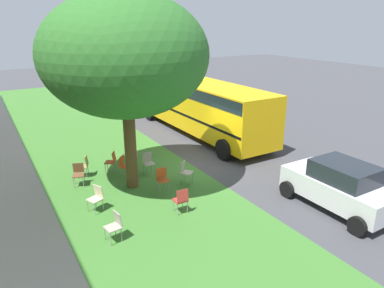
% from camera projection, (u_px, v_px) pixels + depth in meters
% --- Properties ---
extents(ground, '(80.00, 80.00, 0.00)m').
position_uv_depth(ground, '(199.00, 166.00, 15.47)').
color(ground, '#424247').
extents(grass_verge, '(48.00, 6.00, 0.01)m').
position_uv_depth(grass_verge, '(130.00, 182.00, 13.90)').
color(grass_verge, '#3D752D').
rests_on(grass_verge, ground).
extents(sidewalk_strip, '(48.00, 2.80, 0.01)m').
position_uv_depth(sidewalk_strip, '(5.00, 212.00, 11.76)').
color(sidewalk_strip, '#ADA89E').
rests_on(sidewalk_strip, ground).
extents(street_tree, '(5.74, 5.74, 7.00)m').
position_uv_depth(street_tree, '(125.00, 56.00, 12.02)').
color(street_tree, brown).
rests_on(street_tree, ground).
extents(chair_0, '(0.44, 0.44, 0.88)m').
position_uv_depth(chair_0, '(181.00, 199.00, 11.54)').
color(chair_0, '#B7332D').
rests_on(chair_0, ground).
extents(chair_1, '(0.48, 0.48, 0.88)m').
position_uv_depth(chair_1, '(162.00, 178.00, 13.10)').
color(chair_1, '#C64C1E').
rests_on(chair_1, ground).
extents(chair_2, '(0.49, 0.49, 0.88)m').
position_uv_depth(chair_2, '(133.00, 154.00, 15.40)').
color(chair_2, beige).
rests_on(chair_2, ground).
extents(chair_3, '(0.59, 0.59, 0.88)m').
position_uv_depth(chair_3, '(124.00, 164.00, 14.30)').
color(chair_3, '#C64C1E').
rests_on(chair_3, ground).
extents(chair_4, '(0.43, 0.42, 0.88)m').
position_uv_depth(chair_4, '(148.00, 161.00, 14.62)').
color(chair_4, '#ADA393').
rests_on(chair_4, ground).
extents(chair_5, '(0.55, 0.55, 0.88)m').
position_uv_depth(chair_5, '(96.00, 196.00, 11.70)').
color(chair_5, beige).
rests_on(chair_5, ground).
extents(chair_6, '(0.59, 0.59, 0.88)m').
position_uv_depth(chair_6, '(185.00, 170.00, 13.72)').
color(chair_6, '#ADA393').
rests_on(chair_6, ground).
extents(chair_7, '(0.54, 0.54, 0.88)m').
position_uv_depth(chair_7, '(78.00, 173.00, 13.53)').
color(chair_7, brown).
rests_on(chair_7, ground).
extents(chair_8, '(0.57, 0.57, 0.88)m').
position_uv_depth(chair_8, '(112.00, 160.00, 14.71)').
color(chair_8, '#C64C1E').
rests_on(chair_8, ground).
extents(chair_9, '(0.54, 0.55, 0.88)m').
position_uv_depth(chair_9, '(84.00, 165.00, 14.28)').
color(chair_9, olive).
rests_on(chair_9, ground).
extents(chair_10, '(0.47, 0.48, 0.88)m').
position_uv_depth(chair_10, '(115.00, 224.00, 10.09)').
color(chair_10, '#ADA393').
rests_on(chair_10, ground).
extents(parked_car, '(3.70, 1.92, 1.65)m').
position_uv_depth(parked_car, '(340.00, 185.00, 11.75)').
color(parked_car, silver).
rests_on(parked_car, ground).
extents(school_bus, '(10.40, 2.80, 2.88)m').
position_uv_depth(school_bus, '(200.00, 102.00, 19.50)').
color(school_bus, yellow).
rests_on(school_bus, ground).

